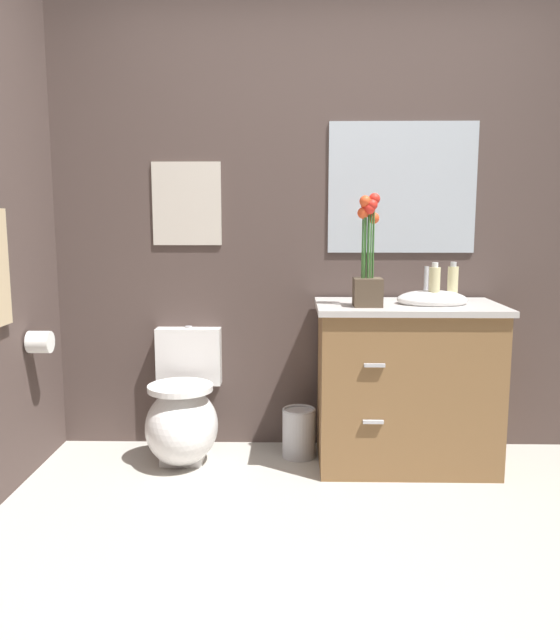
# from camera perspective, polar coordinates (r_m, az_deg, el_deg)

# --- Properties ---
(ground_plane) EXTENTS (10.19, 10.19, 0.00)m
(ground_plane) POSITION_cam_1_polar(r_m,az_deg,el_deg) (2.47, 6.19, -22.38)
(ground_plane) COLOR #B2ADA3
(wall_back) EXTENTS (4.76, 0.05, 2.50)m
(wall_back) POSITION_cam_1_polar(r_m,az_deg,el_deg) (3.61, 7.69, 8.37)
(wall_back) COLOR #4C3D38
(wall_back) RESTS_ON ground_plane
(toilet) EXTENTS (0.38, 0.59, 0.69)m
(toilet) POSITION_cam_1_polar(r_m,az_deg,el_deg) (3.50, -8.60, -8.42)
(toilet) COLOR white
(toilet) RESTS_ON ground_plane
(vanity_cabinet) EXTENTS (0.94, 0.56, 1.03)m
(vanity_cabinet) POSITION_cam_1_polar(r_m,az_deg,el_deg) (3.42, 11.17, -5.48)
(vanity_cabinet) COLOR brown
(vanity_cabinet) RESTS_ON ground_plane
(flower_vase) EXTENTS (0.14, 0.14, 0.55)m
(flower_vase) POSITION_cam_1_polar(r_m,az_deg,el_deg) (3.20, 7.84, 5.05)
(flower_vase) COLOR #4C3D2D
(flower_vase) RESTS_ON vanity_cabinet
(soap_bottle) EXTENTS (0.06, 0.06, 0.21)m
(soap_bottle) POSITION_cam_1_polar(r_m,az_deg,el_deg) (3.44, 15.10, 3.13)
(soap_bottle) COLOR beige
(soap_bottle) RESTS_ON vanity_cabinet
(lotion_bottle) EXTENTS (0.06, 0.06, 0.21)m
(lotion_bottle) POSITION_cam_1_polar(r_m,az_deg,el_deg) (3.32, 13.56, 3.02)
(lotion_bottle) COLOR beige
(lotion_bottle) RESTS_ON vanity_cabinet
(trash_bin) EXTENTS (0.18, 0.18, 0.27)m
(trash_bin) POSITION_cam_1_polar(r_m,az_deg,el_deg) (3.54, 1.70, -9.95)
(trash_bin) COLOR #B7B7BC
(trash_bin) RESTS_ON ground_plane
(wall_poster) EXTENTS (0.38, 0.01, 0.45)m
(wall_poster) POSITION_cam_1_polar(r_m,az_deg,el_deg) (3.61, -8.29, 10.19)
(wall_poster) COLOR beige
(wall_mirror) EXTENTS (0.80, 0.01, 0.70)m
(wall_mirror) POSITION_cam_1_polar(r_m,az_deg,el_deg) (3.61, 10.81, 11.47)
(wall_mirror) COLOR #B2BCC6
(toilet_paper_roll) EXTENTS (0.11, 0.11, 0.11)m
(toilet_paper_roll) POSITION_cam_1_polar(r_m,az_deg,el_deg) (3.39, -20.57, -1.85)
(toilet_paper_roll) COLOR white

